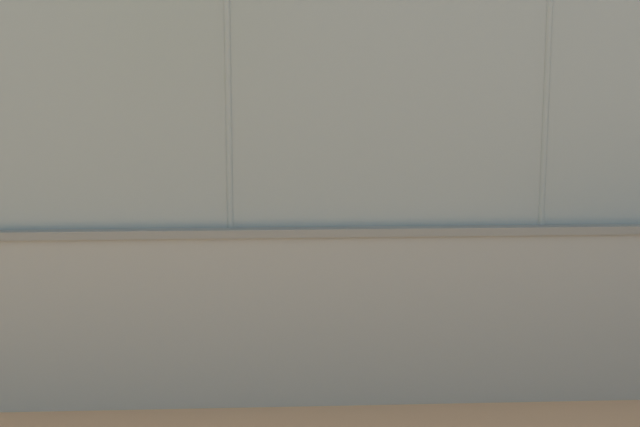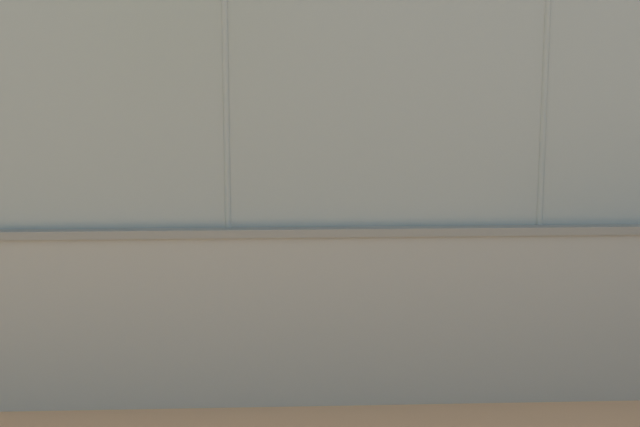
% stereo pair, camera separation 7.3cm
% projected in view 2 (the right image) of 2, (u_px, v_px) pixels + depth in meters
% --- Properties ---
extents(ground_plane, '(260.00, 260.00, 0.00)m').
position_uv_depth(ground_plane, '(316.00, 214.00, 20.88)').
color(ground_plane, tan).
extents(perimeter_wall, '(28.45, 0.96, 1.81)m').
position_uv_depth(perimeter_wall, '(384.00, 313.00, 9.22)').
color(perimeter_wall, gray).
rests_on(perimeter_wall, ground_plane).
extents(fence_panel_on_wall, '(27.95, 0.68, 2.20)m').
position_uv_depth(fence_panel_on_wall, '(386.00, 115.00, 8.90)').
color(fence_panel_on_wall, gray).
rests_on(fence_panel_on_wall, perimeter_wall).
extents(player_near_wall_returning, '(0.97, 0.91, 1.72)m').
position_uv_depth(player_near_wall_returning, '(101.00, 199.00, 16.29)').
color(player_near_wall_returning, '#591919').
rests_on(player_near_wall_returning, ground_plane).
extents(player_baseline_waiting, '(0.77, 0.72, 1.56)m').
position_uv_depth(player_baseline_waiting, '(540.00, 233.00, 13.60)').
color(player_baseline_waiting, '#B2B2B2').
rests_on(player_baseline_waiting, ground_plane).
extents(sports_ball, '(0.21, 0.21, 0.21)m').
position_uv_depth(sports_ball, '(16.00, 224.00, 14.75)').
color(sports_ball, '#3399D8').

